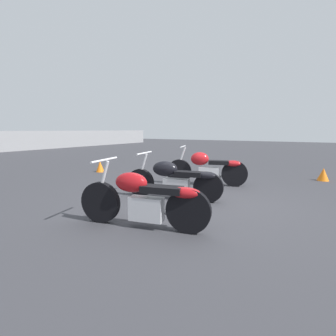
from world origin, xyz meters
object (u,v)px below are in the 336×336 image
object	(u,v)px
motorcycle_slot_0	(145,199)
motorcycle_slot_2	(207,168)
traffic_cone_near	(323,174)
motorcycle_slot_1	(175,179)
traffic_cone_far	(100,166)

from	to	relation	value
motorcycle_slot_0	motorcycle_slot_2	size ratio (longest dim) A/B	0.99
motorcycle_slot_0	traffic_cone_near	bearing A→B (deg)	-34.67
motorcycle_slot_1	motorcycle_slot_2	bearing A→B (deg)	-13.08
motorcycle_slot_1	motorcycle_slot_2	xyz separation A→B (m)	(1.68, -0.05, 0.03)
traffic_cone_near	motorcycle_slot_1	bearing A→B (deg)	145.66
motorcycle_slot_2	motorcycle_slot_1	bearing A→B (deg)	161.35
motorcycle_slot_0	motorcycle_slot_2	bearing A→B (deg)	-6.28
motorcycle_slot_1	traffic_cone_near	xyz separation A→B (m)	(3.95, -2.70, -0.24)
motorcycle_slot_1	motorcycle_slot_2	size ratio (longest dim) A/B	1.02
motorcycle_slot_0	motorcycle_slot_1	distance (m)	1.69
motorcycle_slot_1	traffic_cone_near	distance (m)	4.79
motorcycle_slot_2	traffic_cone_near	bearing A→B (deg)	-66.36
motorcycle_slot_1	motorcycle_slot_0	bearing A→B (deg)	-177.34
traffic_cone_near	motorcycle_slot_0	bearing A→B (deg)	157.76
traffic_cone_near	traffic_cone_far	bearing A→B (deg)	107.57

